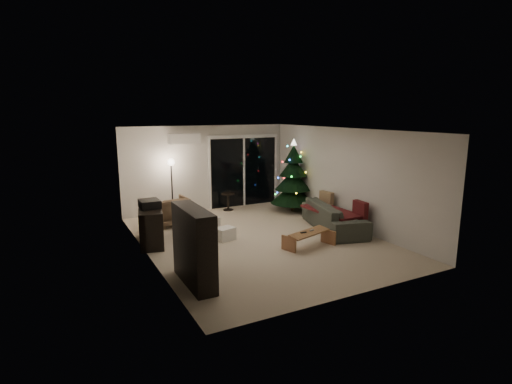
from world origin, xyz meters
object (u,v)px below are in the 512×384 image
at_px(armchair, 171,211).
at_px(sofa, 334,216).
at_px(bookshelf, 185,248).
at_px(coffee_table, 309,240).
at_px(christmas_tree, 293,175).
at_px(media_cabinet, 151,225).

bearing_deg(armchair, sofa, 144.14).
relative_size(armchair, sofa, 0.36).
distance_m(bookshelf, coffee_table, 3.07).
relative_size(sofa, coffee_table, 2.08).
bearing_deg(christmas_tree, coffee_table, -116.48).
bearing_deg(christmas_tree, armchair, 176.97).
relative_size(media_cabinet, armchair, 1.62).
height_order(armchair, christmas_tree, christmas_tree).
xyz_separation_m(armchair, coffee_table, (2.15, -3.11, -0.19)).
relative_size(media_cabinet, sofa, 0.57).
bearing_deg(armchair, coffee_table, 121.93).
xyz_separation_m(media_cabinet, armchair, (0.82, 1.25, -0.04)).
height_order(media_cabinet, coffee_table, media_cabinet).
bearing_deg(christmas_tree, sofa, -93.34).
xyz_separation_m(media_cabinet, christmas_tree, (4.42, 1.05, 0.65)).
distance_m(media_cabinet, sofa, 4.42).
bearing_deg(sofa, armchair, 72.19).
xyz_separation_m(armchair, sofa, (3.48, -2.28, -0.04)).
distance_m(bookshelf, christmas_tree, 5.68).
bearing_deg(coffee_table, sofa, 15.17).
height_order(coffee_table, christmas_tree, christmas_tree).
height_order(bookshelf, armchair, bookshelf).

